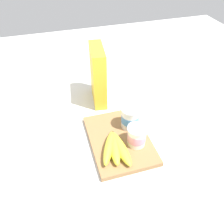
% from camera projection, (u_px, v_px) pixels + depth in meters
% --- Properties ---
extents(ground_plane, '(2.40, 2.40, 0.00)m').
position_uv_depth(ground_plane, '(119.00, 141.00, 0.92)').
color(ground_plane, silver).
extents(cutting_board, '(0.32, 0.23, 0.02)m').
position_uv_depth(cutting_board, '(119.00, 140.00, 0.91)').
color(cutting_board, olive).
rests_on(cutting_board, ground_plane).
extents(cereal_box, '(0.18, 0.08, 0.27)m').
position_uv_depth(cereal_box, '(98.00, 76.00, 1.04)').
color(cereal_box, yellow).
rests_on(cereal_box, ground_plane).
extents(yogurt_cup_front, '(0.07, 0.07, 0.09)m').
position_uv_depth(yogurt_cup_front, '(130.00, 118.00, 0.92)').
color(yogurt_cup_front, white).
rests_on(yogurt_cup_front, cutting_board).
extents(yogurt_cup_back, '(0.07, 0.07, 0.08)m').
position_uv_depth(yogurt_cup_back, '(137.00, 136.00, 0.86)').
color(yogurt_cup_back, white).
rests_on(yogurt_cup_back, cutting_board).
extents(banana_bunch, '(0.18, 0.12, 0.04)m').
position_uv_depth(banana_bunch, '(115.00, 148.00, 0.84)').
color(banana_bunch, yellow).
rests_on(banana_bunch, cutting_board).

